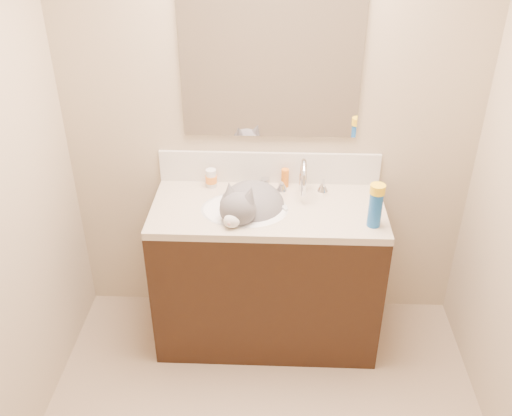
# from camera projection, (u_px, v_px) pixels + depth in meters

# --- Properties ---
(room_shell) EXTENTS (2.24, 2.54, 2.52)m
(room_shell) POSITION_uv_depth(u_px,v_px,m) (263.00, 195.00, 1.77)
(room_shell) COLOR tan
(room_shell) RESTS_ON ground
(vanity_cabinet) EXTENTS (1.20, 0.55, 0.82)m
(vanity_cabinet) POSITION_uv_depth(u_px,v_px,m) (267.00, 276.00, 3.16)
(vanity_cabinet) COLOR black
(vanity_cabinet) RESTS_ON ground
(counter_slab) EXTENTS (1.20, 0.55, 0.04)m
(counter_slab) POSITION_uv_depth(u_px,v_px,m) (268.00, 210.00, 2.94)
(counter_slab) COLOR #C1B298
(counter_slab) RESTS_ON vanity_cabinet
(basin) EXTENTS (0.45, 0.36, 0.14)m
(basin) POSITION_uv_depth(u_px,v_px,m) (245.00, 221.00, 2.94)
(basin) COLOR white
(basin) RESTS_ON vanity_cabinet
(faucet) EXTENTS (0.28, 0.20, 0.21)m
(faucet) POSITION_uv_depth(u_px,v_px,m) (303.00, 180.00, 2.99)
(faucet) COLOR silver
(faucet) RESTS_ON counter_slab
(cat) EXTENTS (0.46, 0.52, 0.36)m
(cat) POSITION_uv_depth(u_px,v_px,m) (250.00, 208.00, 2.93)
(cat) COLOR #565356
(cat) RESTS_ON basin
(backsplash) EXTENTS (1.20, 0.02, 0.18)m
(backsplash) POSITION_uv_depth(u_px,v_px,m) (269.00, 168.00, 3.11)
(backsplash) COLOR silver
(backsplash) RESTS_ON counter_slab
(mirror) EXTENTS (0.90, 0.02, 0.80)m
(mirror) POSITION_uv_depth(u_px,v_px,m) (271.00, 61.00, 2.80)
(mirror) COLOR white
(mirror) RESTS_ON room_shell
(pill_bottle) EXTENTS (0.07, 0.07, 0.10)m
(pill_bottle) POSITION_uv_depth(u_px,v_px,m) (211.00, 178.00, 3.08)
(pill_bottle) COLOR silver
(pill_bottle) RESTS_ON counter_slab
(pill_label) EXTENTS (0.08, 0.08, 0.04)m
(pill_label) POSITION_uv_depth(u_px,v_px,m) (211.00, 179.00, 3.09)
(pill_label) COLOR orange
(pill_label) RESTS_ON pill_bottle
(silver_jar) EXTENTS (0.06, 0.06, 0.06)m
(silver_jar) POSITION_uv_depth(u_px,v_px,m) (265.00, 183.00, 3.08)
(silver_jar) COLOR #B7B7BC
(silver_jar) RESTS_ON counter_slab
(amber_bottle) EXTENTS (0.05, 0.05, 0.10)m
(amber_bottle) POSITION_uv_depth(u_px,v_px,m) (285.00, 178.00, 3.08)
(amber_bottle) COLOR orange
(amber_bottle) RESTS_ON counter_slab
(toothbrush) EXTENTS (0.09, 0.13, 0.01)m
(toothbrush) POSITION_uv_depth(u_px,v_px,m) (279.00, 204.00, 2.94)
(toothbrush) COLOR silver
(toothbrush) RESTS_ON counter_slab
(toothbrush_head) EXTENTS (0.03, 0.04, 0.02)m
(toothbrush_head) POSITION_uv_depth(u_px,v_px,m) (279.00, 203.00, 2.94)
(toothbrush_head) COLOR #6885DE
(toothbrush_head) RESTS_ON counter_slab
(spray_can) EXTENTS (0.08, 0.08, 0.18)m
(spray_can) POSITION_uv_depth(u_px,v_px,m) (375.00, 210.00, 2.73)
(spray_can) COLOR #1755A7
(spray_can) RESTS_ON counter_slab
(spray_cap) EXTENTS (0.09, 0.09, 0.04)m
(spray_cap) POSITION_uv_depth(u_px,v_px,m) (378.00, 189.00, 2.67)
(spray_cap) COLOR yellow
(spray_cap) RESTS_ON spray_can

